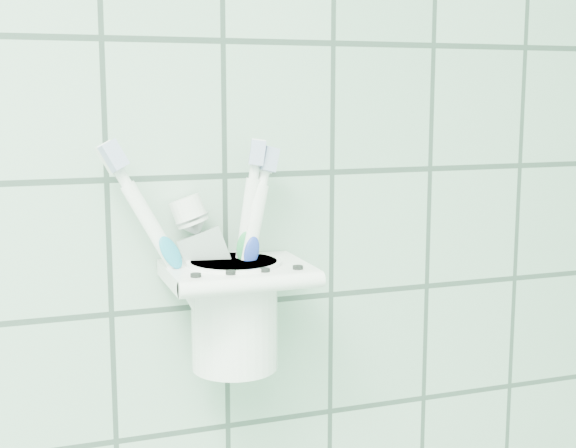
# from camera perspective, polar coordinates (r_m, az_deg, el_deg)

# --- Properties ---
(holder_bracket) EXTENTS (0.13, 0.10, 0.04)m
(holder_bracket) POSITION_cam_1_polar(r_m,az_deg,el_deg) (0.71, -3.66, -3.59)
(holder_bracket) COLOR white
(holder_bracket) RESTS_ON wall_back
(cup) EXTENTS (0.09, 0.09, 0.10)m
(cup) POSITION_cam_1_polar(r_m,az_deg,el_deg) (0.73, -3.84, -6.14)
(cup) COLOR white
(cup) RESTS_ON holder_bracket
(toothbrush_pink) EXTENTS (0.10, 0.04, 0.22)m
(toothbrush_pink) POSITION_cam_1_polar(r_m,az_deg,el_deg) (0.70, -4.15, -1.08)
(toothbrush_pink) COLOR white
(toothbrush_pink) RESTS_ON cup
(toothbrush_blue) EXTENTS (0.05, 0.03, 0.20)m
(toothbrush_blue) POSITION_cam_1_polar(r_m,az_deg,el_deg) (0.70, -4.37, -2.12)
(toothbrush_blue) COLOR white
(toothbrush_blue) RESTS_ON cup
(toothbrush_orange) EXTENTS (0.04, 0.02, 0.20)m
(toothbrush_orange) POSITION_cam_1_polar(r_m,az_deg,el_deg) (0.72, -4.25, -1.70)
(toothbrush_orange) COLOR white
(toothbrush_orange) RESTS_ON cup
(toothpaste_tube) EXTENTS (0.08, 0.04, 0.17)m
(toothpaste_tube) POSITION_cam_1_polar(r_m,az_deg,el_deg) (0.72, -3.20, -2.63)
(toothpaste_tube) COLOR silver
(toothpaste_tube) RESTS_ON cup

